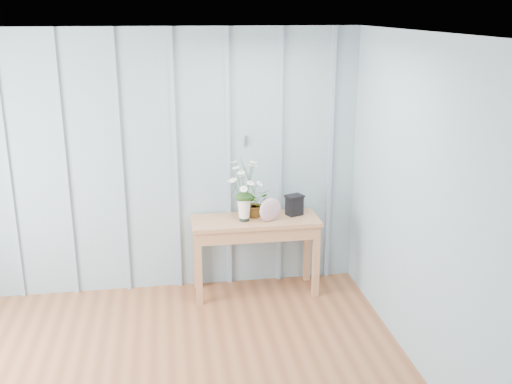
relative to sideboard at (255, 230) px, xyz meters
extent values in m
cube|color=#8BA4AF|center=(-0.97, 0.25, 0.61)|extent=(4.00, 0.01, 2.50)
cube|color=white|center=(-0.97, -1.99, 1.86)|extent=(4.00, 4.50, 0.01)
cube|color=#A7A8AC|center=(-0.05, 0.24, 0.81)|extent=(0.03, 0.01, 0.10)
cube|color=#8B9CB2|center=(-2.22, 0.24, 0.61)|extent=(0.04, 0.03, 2.50)
cube|color=#8B9CB2|center=(-1.72, 0.24, 0.61)|extent=(0.04, 0.03, 2.50)
cube|color=#8B9CB2|center=(-1.22, 0.24, 0.61)|extent=(0.04, 0.03, 2.50)
cube|color=#8B9CB2|center=(-0.72, 0.24, 0.61)|extent=(0.04, 0.03, 2.50)
cube|color=#8B9CB2|center=(-0.22, 0.24, 0.61)|extent=(0.04, 0.03, 2.50)
cube|color=#8B9CB2|center=(0.28, 0.24, 0.61)|extent=(0.04, 0.03, 2.50)
cube|color=#8B9CB2|center=(0.78, 0.24, 0.61)|extent=(0.04, 0.03, 2.50)
cube|color=#AC754B|center=(0.00, 0.00, 0.09)|extent=(1.20, 0.45, 0.04)
cube|color=#AC754B|center=(0.00, 0.00, 0.01)|extent=(1.13, 0.42, 0.12)
cube|color=#AC754B|center=(-0.55, -0.18, -0.28)|extent=(0.06, 0.06, 0.71)
cube|color=#AC754B|center=(0.56, -0.18, -0.28)|extent=(0.06, 0.06, 0.71)
cube|color=#AC754B|center=(-0.55, 0.18, -0.28)|extent=(0.06, 0.06, 0.71)
cube|color=#AC754B|center=(0.56, 0.18, -0.28)|extent=(0.06, 0.06, 0.71)
cylinder|color=black|center=(-0.11, -0.03, 0.14)|extent=(0.09, 0.09, 0.06)
cone|color=white|center=(-0.11, -0.03, 0.23)|extent=(0.16, 0.16, 0.22)
ellipsoid|color=#193C14|center=(-0.11, -0.03, 0.34)|extent=(0.17, 0.14, 0.09)
imported|color=#193C14|center=(0.01, 0.07, 0.25)|extent=(0.30, 0.28, 0.27)
ellipsoid|color=#995178|center=(0.13, -0.09, 0.23)|extent=(0.23, 0.14, 0.23)
cube|color=black|center=(0.39, 0.05, 0.20)|extent=(0.17, 0.16, 0.18)
cube|color=black|center=(0.39, 0.05, 0.30)|extent=(0.20, 0.18, 0.02)
camera|label=1|loc=(-0.81, -5.25, 2.02)|focal=42.00mm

